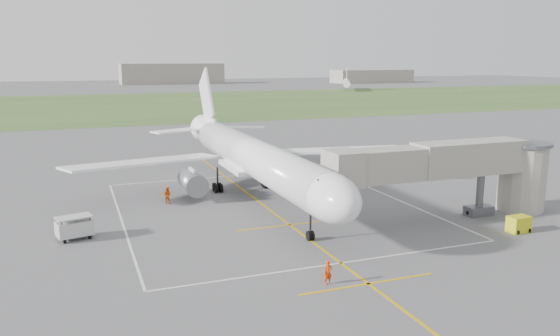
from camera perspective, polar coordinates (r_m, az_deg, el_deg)
name	(u,v)px	position (r m, az deg, el deg)	size (l,w,h in m)	color
ground	(255,199)	(58.26, -2.64, -3.23)	(700.00, 700.00, 0.00)	#545557
grass_strip	(129,105)	(185.00, -15.46, 6.39)	(700.00, 120.00, 0.02)	#375625
apron_markings	(274,213)	(52.96, -0.66, -4.70)	(28.20, 60.00, 0.01)	#CB980B
airliner	(252,157)	(58.02, -2.91, 1.15)	(38.93, 46.75, 13.52)	white
jet_bridge	(462,168)	(53.04, 18.49, -0.01)	(23.40, 5.00, 7.20)	gray
gpu_unit	(519,224)	(51.39, 23.69, -5.40)	(1.91, 1.39, 1.39)	gold
baggage_cart	(74,228)	(48.27, -20.68, -5.84)	(3.11, 2.31, 1.94)	#BABABA
ramp_worker_nose	(328,272)	(36.71, 5.04, -10.82)	(0.60, 0.39, 1.64)	red
ramp_worker_wing	(167,195)	(57.36, -11.69, -2.79)	(0.85, 0.66, 1.75)	#FF5B08
distant_hangars	(72,77)	(318.92, -20.87, 8.90)	(345.00, 49.00, 12.00)	gray
distant_aircraft	(157,86)	(231.22, -12.73, 8.31)	(201.06, 40.96, 8.85)	white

